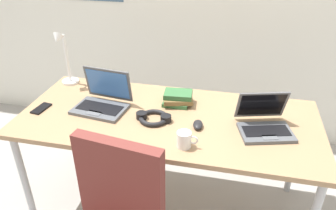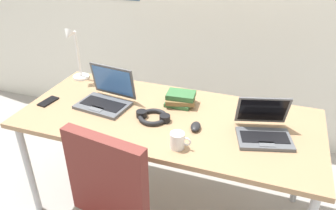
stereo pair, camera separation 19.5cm
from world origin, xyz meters
name	(u,v)px [view 1 (the left image)]	position (x,y,z in m)	size (l,w,h in m)	color
ground_plane	(168,205)	(0.00, 0.00, 0.00)	(12.00, 12.00, 0.00)	gray
desk	(168,124)	(0.00, 0.00, 0.68)	(1.80, 0.80, 0.74)	#9E7A56
desk_lamp	(64,59)	(-0.80, 0.28, 0.94)	(0.12, 0.18, 0.40)	white
laptop_back_left	(102,101)	(-0.42, 0.01, 0.79)	(0.35, 0.29, 0.24)	#515459
laptop_by_keyboard	(265,124)	(0.56, -0.02, 0.78)	(0.35, 0.33, 0.21)	#515459
computer_mouse	(198,125)	(0.19, -0.08, 0.76)	(0.06, 0.10, 0.03)	black
cell_phone	(41,108)	(-0.80, -0.09, 0.74)	(0.06, 0.14, 0.01)	black
headphones	(154,118)	(-0.07, -0.06, 0.76)	(0.21, 0.18, 0.04)	black
book_stack	(178,98)	(0.03, 0.17, 0.78)	(0.21, 0.17, 0.08)	#336638
coffee_mug	(184,140)	(0.15, -0.27, 0.78)	(0.11, 0.08, 0.09)	white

